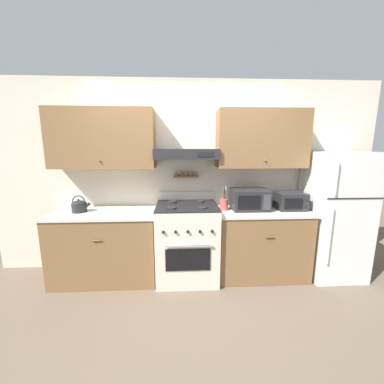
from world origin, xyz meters
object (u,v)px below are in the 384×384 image
(stove_range, at_px, (187,241))
(tea_kettle, at_px, (79,206))
(refrigerator, at_px, (334,215))
(utensil_crock, at_px, (224,204))
(microwave, at_px, (250,199))
(toaster_oven, at_px, (290,201))

(stove_range, relative_size, tea_kettle, 4.67)
(refrigerator, relative_size, utensil_crock, 5.45)
(refrigerator, xyz_separation_m, microwave, (-1.11, 0.05, 0.21))
(microwave, xyz_separation_m, toaster_oven, (0.53, -0.02, -0.02))
(microwave, relative_size, toaster_oven, 1.30)
(utensil_crock, height_order, toaster_oven, utensil_crock)
(microwave, bearing_deg, toaster_oven, -2.12)
(stove_range, height_order, toaster_oven, toaster_oven)
(tea_kettle, bearing_deg, refrigerator, -0.54)
(stove_range, bearing_deg, utensil_crock, 4.02)
(tea_kettle, xyz_separation_m, utensil_crock, (1.81, 0.00, 0.00))
(refrigerator, distance_m, toaster_oven, 0.62)
(stove_range, bearing_deg, toaster_oven, 1.36)
(microwave, xyz_separation_m, utensil_crock, (-0.33, -0.02, -0.05))
(stove_range, relative_size, utensil_crock, 3.61)
(microwave, distance_m, toaster_oven, 0.53)
(stove_range, bearing_deg, refrigerator, 0.08)
(utensil_crock, distance_m, toaster_oven, 0.86)
(refrigerator, relative_size, tea_kettle, 7.04)
(tea_kettle, bearing_deg, microwave, 0.48)
(tea_kettle, distance_m, toaster_oven, 2.67)
(tea_kettle, bearing_deg, utensil_crock, 0.00)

